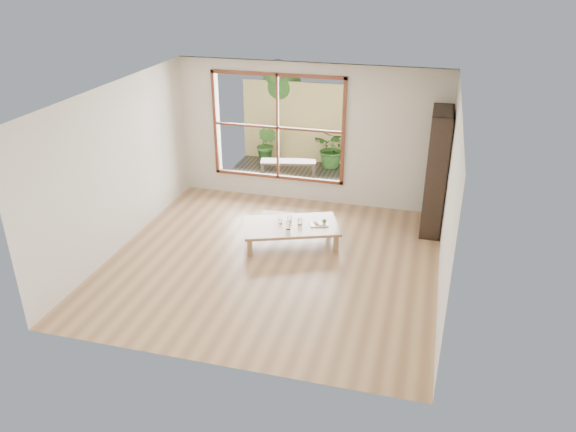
% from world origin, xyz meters
% --- Properties ---
extents(ground, '(5.00, 5.00, 0.00)m').
position_xyz_m(ground, '(0.00, 0.00, 0.00)').
color(ground, tan).
rests_on(ground, ground).
extents(low_table, '(1.73, 1.35, 0.33)m').
position_xyz_m(low_table, '(0.12, 0.64, 0.29)').
color(low_table, '#9E724C').
rests_on(low_table, ground).
extents(floor_cushion, '(0.64, 0.64, 0.09)m').
position_xyz_m(floor_cushion, '(-0.34, 1.31, 0.04)').
color(floor_cushion, silver).
rests_on(floor_cushion, ground).
extents(bookshelf, '(0.33, 0.94, 2.08)m').
position_xyz_m(bookshelf, '(2.31, 1.79, 1.04)').
color(bookshelf, '#2E2219').
rests_on(bookshelf, ground).
extents(glass_tall, '(0.07, 0.07, 0.14)m').
position_xyz_m(glass_tall, '(0.12, 0.47, 0.40)').
color(glass_tall, silver).
rests_on(glass_tall, low_table).
extents(glass_mid, '(0.08, 0.08, 0.11)m').
position_xyz_m(glass_mid, '(0.26, 0.68, 0.39)').
color(glass_mid, silver).
rests_on(glass_mid, low_table).
extents(glass_short, '(0.08, 0.08, 0.10)m').
position_xyz_m(glass_short, '(0.07, 0.76, 0.38)').
color(glass_short, silver).
rests_on(glass_short, low_table).
extents(glass_small, '(0.06, 0.06, 0.07)m').
position_xyz_m(glass_small, '(-0.06, 0.63, 0.37)').
color(glass_small, silver).
rests_on(glass_small, low_table).
extents(food_tray, '(0.34, 0.29, 0.09)m').
position_xyz_m(food_tray, '(0.58, 0.77, 0.35)').
color(food_tray, white).
rests_on(food_tray, low_table).
extents(deck, '(2.80, 2.00, 0.05)m').
position_xyz_m(deck, '(-0.60, 3.56, 0.00)').
color(deck, '#3B342B').
rests_on(deck, ground).
extents(garden_bench, '(1.19, 0.57, 0.36)m').
position_xyz_m(garden_bench, '(-0.67, 3.44, 0.33)').
color(garden_bench, '#2E2219').
rests_on(garden_bench, deck).
extents(bamboo_fence, '(2.80, 0.06, 1.80)m').
position_xyz_m(bamboo_fence, '(-0.60, 4.56, 0.90)').
color(bamboo_fence, '#D6BC6D').
rests_on(bamboo_fence, ground).
extents(shrub_right, '(0.94, 0.88, 0.85)m').
position_xyz_m(shrub_right, '(0.11, 4.29, 0.45)').
color(shrub_right, '#356625').
rests_on(shrub_right, deck).
extents(shrub_left, '(0.57, 0.52, 0.86)m').
position_xyz_m(shrub_left, '(-1.37, 4.17, 0.45)').
color(shrub_left, '#356625').
rests_on(shrub_left, deck).
extents(garden_tree, '(1.04, 0.85, 2.22)m').
position_xyz_m(garden_tree, '(-1.28, 4.86, 1.63)').
color(garden_tree, '#4C3D2D').
rests_on(garden_tree, ground).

